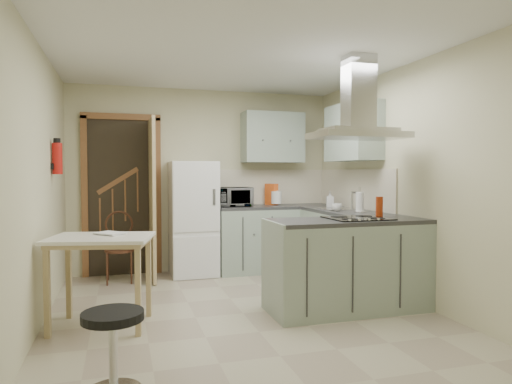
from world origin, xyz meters
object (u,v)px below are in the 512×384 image
object	(u,v)px
drop_leaf_table	(101,282)
bentwood_chair	(119,250)
microwave	(234,197)
peninsula	(348,264)
fridge	(193,218)
stool	(113,352)
extractor_hood	(358,136)

from	to	relation	value
drop_leaf_table	bentwood_chair	size ratio (longest dim) A/B	1.07
microwave	peninsula	bearing A→B (deg)	-73.77
microwave	fridge	bearing A→B (deg)	176.28
bentwood_chair	microwave	xyz separation A→B (m)	(1.50, 0.14, 0.63)
peninsula	stool	xyz separation A→B (m)	(-2.20, -1.12, -0.20)
drop_leaf_table	microwave	bearing A→B (deg)	60.26
extractor_hood	bentwood_chair	world-z (taller)	extractor_hood
extractor_hood	drop_leaf_table	world-z (taller)	extractor_hood
microwave	bentwood_chair	bearing A→B (deg)	-177.15
drop_leaf_table	stool	world-z (taller)	drop_leaf_table
fridge	extractor_hood	xyz separation A→B (m)	(1.32, -1.98, 0.97)
fridge	stool	bearing A→B (deg)	-107.45
peninsula	bentwood_chair	size ratio (longest dim) A/B	1.95
extractor_hood	drop_leaf_table	size ratio (longest dim) A/B	1.06
fridge	peninsula	bearing A→B (deg)	-58.26
stool	extractor_hood	bearing A→B (deg)	25.93
fridge	bentwood_chair	world-z (taller)	fridge
drop_leaf_table	bentwood_chair	bearing A→B (deg)	97.61
fridge	drop_leaf_table	size ratio (longest dim) A/B	1.76
extractor_hood	bentwood_chair	xyz separation A→B (m)	(-2.27, 1.83, -1.32)
extractor_hood	drop_leaf_table	bearing A→B (deg)	175.91
extractor_hood	stool	distance (m)	2.95
extractor_hood	microwave	bearing A→B (deg)	111.40
drop_leaf_table	stool	xyz separation A→B (m)	(0.12, -1.29, -0.15)
peninsula	microwave	world-z (taller)	microwave
extractor_hood	microwave	xyz separation A→B (m)	(-0.77, 1.97, -0.69)
fridge	stool	distance (m)	3.28
extractor_hood	microwave	distance (m)	2.23
fridge	drop_leaf_table	xyz separation A→B (m)	(-1.09, -1.81, -0.35)
peninsula	extractor_hood	size ratio (longest dim) A/B	1.72
fridge	extractor_hood	bearing A→B (deg)	-56.21
extractor_hood	drop_leaf_table	distance (m)	2.76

